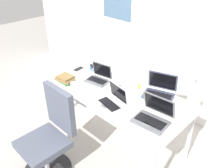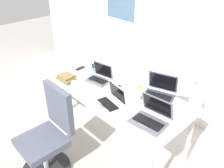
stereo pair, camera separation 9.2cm
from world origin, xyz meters
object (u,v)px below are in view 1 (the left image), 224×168
object	(u,v)px
cell_phone	(79,69)
pill_bottle	(139,85)
laptop_front_left	(112,101)
book_stack	(66,79)
headphones	(96,68)
computer_mouse	(117,86)
laptop_far_corner	(99,78)
office_chair	(50,142)
laptop_back_right	(160,91)
desk_lamp	(192,92)
laptop_near_lamp	(153,116)
coffee_mug	(74,86)

from	to	relation	value
cell_phone	pill_bottle	bearing A→B (deg)	5.11
laptop_front_left	book_stack	xyz separation A→B (m)	(-0.71, -0.05, -0.00)
cell_phone	headphones	distance (m)	0.23
computer_mouse	pill_bottle	world-z (taller)	pill_bottle
laptop_far_corner	office_chair	size ratio (longest dim) A/B	0.31
laptop_back_right	desk_lamp	bearing A→B (deg)	-1.62
desk_lamp	computer_mouse	size ratio (longest dim) A/B	4.17
laptop_near_lamp	cell_phone	bearing A→B (deg)	171.78
laptop_far_corner	coffee_mug	bearing A→B (deg)	-98.51
headphones	coffee_mug	size ratio (longest dim) A/B	1.89
book_stack	cell_phone	bearing A→B (deg)	116.66
laptop_far_corner	computer_mouse	world-z (taller)	laptop_far_corner
desk_lamp	computer_mouse	distance (m)	0.84
laptop_front_left	office_chair	world-z (taller)	office_chair
desk_lamp	laptop_far_corner	world-z (taller)	desk_lamp
computer_mouse	coffee_mug	size ratio (longest dim) A/B	0.85
cell_phone	book_stack	distance (m)	0.37
book_stack	headphones	bearing A→B (deg)	89.61
laptop_front_left	headphones	distance (m)	0.83
computer_mouse	cell_phone	distance (m)	0.68
computer_mouse	headphones	world-z (taller)	headphones
laptop_far_corner	coffee_mug	xyz separation A→B (m)	(-0.05, -0.33, 0.00)
laptop_near_lamp	laptop_front_left	bearing A→B (deg)	-169.77
pill_bottle	coffee_mug	distance (m)	0.73
laptop_front_left	pill_bottle	distance (m)	0.44
laptop_near_lamp	book_stack	bearing A→B (deg)	-173.44
laptop_back_right	pill_bottle	xyz separation A→B (m)	(-0.24, -0.05, -0.01)
laptop_far_corner	headphones	world-z (taller)	laptop_far_corner
laptop_front_left	book_stack	size ratio (longest dim) A/B	1.42
computer_mouse	headphones	xyz separation A→B (m)	(-0.51, 0.15, -0.00)
laptop_near_lamp	headphones	bearing A→B (deg)	163.10
laptop_far_corner	pill_bottle	distance (m)	0.50
laptop_far_corner	laptop_back_right	bearing A→B (deg)	19.10
desk_lamp	office_chair	bearing A→B (deg)	-131.99
computer_mouse	office_chair	bearing A→B (deg)	-75.29
computer_mouse	headphones	distance (m)	0.54
laptop_back_right	book_stack	bearing A→B (deg)	-150.44
laptop_far_corner	headphones	xyz separation A→B (m)	(-0.25, 0.19, -0.03)
book_stack	coffee_mug	distance (m)	0.21
laptop_front_left	office_chair	bearing A→B (deg)	-120.70
laptop_far_corner	pill_bottle	size ratio (longest dim) A/B	3.87
laptop_back_right	cell_phone	xyz separation A→B (m)	(-1.12, -0.22, -0.04)
laptop_far_corner	cell_phone	distance (m)	0.42
desk_lamp	coffee_mug	size ratio (longest dim) A/B	3.54
laptop_far_corner	computer_mouse	xyz separation A→B (m)	(0.27, 0.04, -0.03)
laptop_far_corner	office_chair	bearing A→B (deg)	-81.75
book_stack	office_chair	world-z (taller)	office_chair
laptop_front_left	computer_mouse	distance (m)	0.34
laptop_back_right	coffee_mug	distance (m)	0.94
office_chair	coffee_mug	bearing A→B (deg)	108.86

